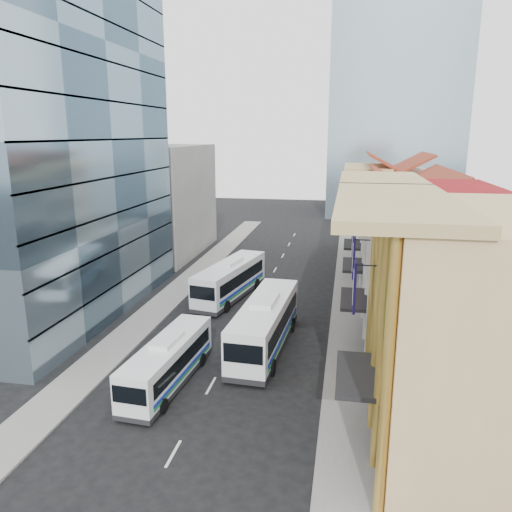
% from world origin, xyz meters
% --- Properties ---
extents(ground, '(200.00, 200.00, 0.00)m').
position_xyz_m(ground, '(0.00, 0.00, 0.00)').
color(ground, black).
rests_on(ground, ground).
extents(sidewalk_right, '(3.00, 90.00, 0.15)m').
position_xyz_m(sidewalk_right, '(8.50, 22.00, 0.07)').
color(sidewalk_right, slate).
rests_on(sidewalk_right, ground).
extents(sidewalk_left, '(3.00, 90.00, 0.15)m').
position_xyz_m(sidewalk_left, '(-8.50, 22.00, 0.07)').
color(sidewalk_left, slate).
rests_on(sidewalk_left, ground).
extents(shophouse_tan, '(8.00, 14.00, 12.00)m').
position_xyz_m(shophouse_tan, '(14.00, 5.00, 6.00)').
color(shophouse_tan, '#D8B77C').
rests_on(shophouse_tan, ground).
extents(shophouse_red, '(8.00, 10.00, 12.00)m').
position_xyz_m(shophouse_red, '(14.00, 17.00, 6.00)').
color(shophouse_red, maroon).
rests_on(shophouse_red, ground).
extents(shophouse_cream_near, '(8.00, 9.00, 10.00)m').
position_xyz_m(shophouse_cream_near, '(14.00, 26.50, 5.00)').
color(shophouse_cream_near, silver).
rests_on(shophouse_cream_near, ground).
extents(shophouse_cream_mid, '(8.00, 9.00, 10.00)m').
position_xyz_m(shophouse_cream_mid, '(14.00, 35.50, 5.00)').
color(shophouse_cream_mid, silver).
rests_on(shophouse_cream_mid, ground).
extents(shophouse_cream_far, '(8.00, 12.00, 11.00)m').
position_xyz_m(shophouse_cream_far, '(14.00, 46.00, 5.50)').
color(shophouse_cream_far, silver).
rests_on(shophouse_cream_far, ground).
extents(office_tower, '(12.00, 26.00, 30.00)m').
position_xyz_m(office_tower, '(-17.00, 19.00, 15.00)').
color(office_tower, '#445B6C').
rests_on(office_tower, ground).
extents(office_block_far, '(10.00, 18.00, 14.00)m').
position_xyz_m(office_block_far, '(-16.00, 42.00, 7.00)').
color(office_block_far, gray).
rests_on(office_block_far, ground).
extents(bus_left_near, '(3.05, 10.03, 3.17)m').
position_xyz_m(bus_left_near, '(-2.68, 7.73, 1.59)').
color(bus_left_near, silver).
rests_on(bus_left_near, ground).
extents(bus_left_far, '(4.95, 12.10, 3.78)m').
position_xyz_m(bus_left_far, '(-2.77, 25.19, 1.89)').
color(bus_left_far, white).
rests_on(bus_left_far, ground).
extents(bus_right, '(3.61, 12.56, 3.98)m').
position_xyz_m(bus_right, '(2.44, 14.15, 1.99)').
color(bus_right, white).
rests_on(bus_right, ground).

